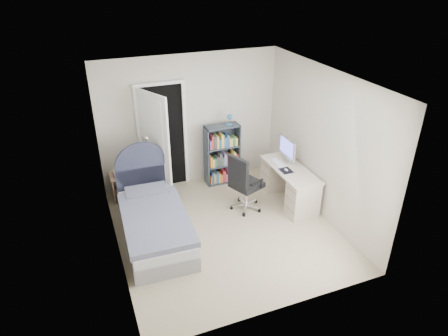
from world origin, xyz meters
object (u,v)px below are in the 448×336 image
object	(u,v)px
nightstand	(121,180)
desk	(289,183)
office_chair	(243,181)
floor_lamp	(148,176)
bed	(154,220)
bookcase	(222,156)

from	to	relation	value
nightstand	desk	size ratio (longest dim) A/B	0.42
office_chair	floor_lamp	bearing A→B (deg)	149.43
bed	desk	distance (m)	2.50
office_chair	desk	bearing A→B (deg)	-0.52
nightstand	office_chair	world-z (taller)	office_chair
nightstand	bookcase	bearing A→B (deg)	-2.46
bed	desk	bearing A→B (deg)	3.29
bed	bookcase	bearing A→B (deg)	37.22
bed	nightstand	size ratio (longest dim) A/B	3.56
floor_lamp	bookcase	xyz separation A→B (m)	(1.49, 0.22, 0.02)
desk	office_chair	bearing A→B (deg)	179.48
bookcase	desk	xyz separation A→B (m)	(0.87, -1.10, -0.19)
bed	nightstand	bearing A→B (deg)	103.32
bed	nightstand	distance (m)	1.36
nightstand	office_chair	bearing A→B (deg)	-31.49
floor_lamp	desk	bearing A→B (deg)	-20.27
bed	floor_lamp	xyz separation A→B (m)	(0.14, 1.02, 0.25)
bookcase	office_chair	distance (m)	1.09
bed	floor_lamp	distance (m)	1.05
floor_lamp	desk	distance (m)	2.52
floor_lamp	bed	bearing A→B (deg)	-97.68
bed	bookcase	distance (m)	2.07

